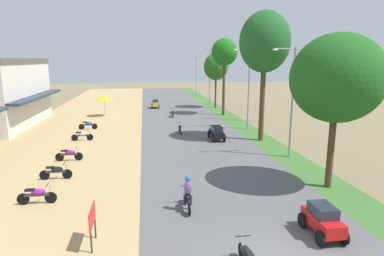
% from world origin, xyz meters
% --- Properties ---
extents(parked_motorbike_nearest, '(1.80, 0.54, 0.94)m').
position_xyz_m(parked_motorbike_nearest, '(-9.30, 6.77, 0.55)').
color(parked_motorbike_nearest, black).
rests_on(parked_motorbike_nearest, dirt_shoulder).
extents(parked_motorbike_second, '(1.80, 0.54, 0.94)m').
position_xyz_m(parked_motorbike_second, '(-9.26, 10.06, 0.55)').
color(parked_motorbike_second, black).
rests_on(parked_motorbike_second, dirt_shoulder).
extents(parked_motorbike_third, '(1.80, 0.54, 0.94)m').
position_xyz_m(parked_motorbike_third, '(-9.28, 13.58, 0.55)').
color(parked_motorbike_third, black).
rests_on(parked_motorbike_third, dirt_shoulder).
extents(parked_motorbike_fourth, '(1.80, 0.54, 0.94)m').
position_xyz_m(parked_motorbike_fourth, '(-9.41, 19.27, 0.55)').
color(parked_motorbike_fourth, black).
rests_on(parked_motorbike_fourth, dirt_shoulder).
extents(parked_motorbike_fifth, '(1.80, 0.54, 0.94)m').
position_xyz_m(parked_motorbike_fifth, '(-9.67, 23.90, 0.55)').
color(parked_motorbike_fifth, black).
rests_on(parked_motorbike_fifth, dirt_shoulder).
extents(street_signboard, '(0.06, 1.30, 1.50)m').
position_xyz_m(street_signboard, '(-6.17, 2.75, 1.11)').
color(street_signboard, '#262628').
rests_on(street_signboard, dirt_shoulder).
extents(vendor_umbrella, '(2.20, 2.20, 2.52)m').
position_xyz_m(vendor_umbrella, '(-8.91, 31.50, 2.31)').
color(vendor_umbrella, '#99999E').
rests_on(vendor_umbrella, dirt_shoulder).
extents(median_tree_nearest, '(4.68, 4.68, 8.04)m').
position_xyz_m(median_tree_nearest, '(5.46, 6.77, 5.83)').
color(median_tree_nearest, '#4C351E').
rests_on(median_tree_nearest, median_strip).
extents(median_tree_second, '(4.07, 4.07, 10.55)m').
position_xyz_m(median_tree_second, '(5.50, 17.27, 8.09)').
color(median_tree_second, '#4C351E').
rests_on(median_tree_second, median_strip).
extents(median_tree_third, '(3.08, 3.08, 9.21)m').
position_xyz_m(median_tree_third, '(5.44, 30.36, 7.55)').
color(median_tree_third, '#4C351E').
rests_on(median_tree_third, median_strip).
extents(median_tree_fourth, '(3.37, 3.37, 7.64)m').
position_xyz_m(median_tree_fourth, '(5.78, 36.43, 5.80)').
color(median_tree_fourth, '#4C351E').
rests_on(median_tree_fourth, median_strip).
extents(streetlamp_near, '(3.16, 0.20, 7.55)m').
position_xyz_m(streetlamp_near, '(5.80, 12.33, 4.43)').
color(streetlamp_near, gray).
rests_on(streetlamp_near, median_strip).
extents(streetlamp_mid, '(3.16, 0.20, 7.82)m').
position_xyz_m(streetlamp_mid, '(5.80, 21.81, 4.56)').
color(streetlamp_mid, gray).
rests_on(streetlamp_mid, median_strip).
extents(streetlamp_far, '(3.16, 0.20, 8.47)m').
position_xyz_m(streetlamp_far, '(5.80, 40.82, 4.90)').
color(streetlamp_far, gray).
rests_on(streetlamp_far, median_strip).
extents(streetlamp_farthest, '(3.16, 0.20, 7.51)m').
position_xyz_m(streetlamp_farthest, '(5.80, 53.99, 4.40)').
color(streetlamp_farthest, gray).
rests_on(streetlamp_farthest, median_strip).
extents(utility_pole_near, '(1.80, 0.20, 9.44)m').
position_xyz_m(utility_pole_near, '(8.76, 25.57, 4.91)').
color(utility_pole_near, brown).
rests_on(utility_pole_near, ground).
extents(car_hatchback_red, '(1.04, 2.00, 1.23)m').
position_xyz_m(car_hatchback_red, '(2.49, 2.17, 0.75)').
color(car_hatchback_red, red).
rests_on(car_hatchback_red, road_strip).
extents(car_sedan_black, '(1.10, 2.26, 1.19)m').
position_xyz_m(car_sedan_black, '(1.80, 17.86, 0.74)').
color(car_sedan_black, black).
rests_on(car_sedan_black, road_strip).
extents(car_hatchback_yellow, '(1.04, 2.00, 1.23)m').
position_xyz_m(car_hatchback_yellow, '(-2.66, 37.39, 0.75)').
color(car_hatchback_yellow, gold).
rests_on(car_hatchback_yellow, road_strip).
extents(motorbike_ahead_second, '(0.54, 1.80, 0.94)m').
position_xyz_m(motorbike_ahead_second, '(-1.05, 0.53, 0.57)').
color(motorbike_ahead_second, black).
rests_on(motorbike_ahead_second, road_strip).
extents(motorbike_ahead_third, '(0.54, 1.80, 1.66)m').
position_xyz_m(motorbike_ahead_third, '(-2.36, 5.12, 0.86)').
color(motorbike_ahead_third, black).
rests_on(motorbike_ahead_third, road_strip).
extents(motorbike_ahead_fourth, '(0.54, 1.80, 0.94)m').
position_xyz_m(motorbike_ahead_fourth, '(-1.01, 20.76, 0.57)').
color(motorbike_ahead_fourth, black).
rests_on(motorbike_ahead_fourth, road_strip).
extents(motorbike_ahead_fifth, '(0.54, 1.80, 0.94)m').
position_xyz_m(motorbike_ahead_fifth, '(-0.89, 29.74, 0.57)').
color(motorbike_ahead_fifth, black).
rests_on(motorbike_ahead_fifth, road_strip).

